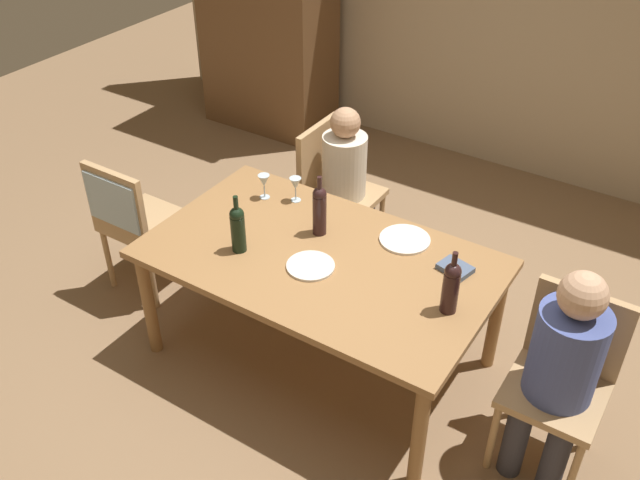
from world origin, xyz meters
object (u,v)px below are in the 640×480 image
(dining_table, at_px, (320,267))
(chair_left_end, at_px, (128,213))
(chair_right_end, at_px, (564,370))
(chair_far_left, at_px, (332,183))
(wine_bottle_tall_green, at_px, (238,228))
(wine_bottle_dark_red, at_px, (320,209))
(armoire_cabinet, at_px, (267,2))
(dinner_plate_guest_left, at_px, (405,239))
(person_woman_host, at_px, (562,365))
(wine_glass_centre, at_px, (295,185))
(handbag, at_px, (190,240))
(dinner_plate_host, at_px, (311,266))
(wine_glass_near_left, at_px, (264,182))
(wine_bottle_short_olive, at_px, (451,286))
(person_man_bearded, at_px, (348,175))

(dining_table, relative_size, chair_left_end, 1.96)
(chair_right_end, xyz_separation_m, chair_far_left, (-1.78, 0.83, 0.00))
(wine_bottle_tall_green, distance_m, wine_bottle_dark_red, 0.45)
(armoire_cabinet, xyz_separation_m, dinner_plate_guest_left, (2.31, -1.93, -0.37))
(chair_far_left, bearing_deg, person_woman_host, 62.05)
(wine_glass_centre, bearing_deg, dining_table, -42.43)
(armoire_cabinet, height_order, chair_far_left, armoire_cabinet)
(dining_table, xyz_separation_m, wine_bottle_dark_red, (-0.11, 0.17, 0.23))
(handbag, bearing_deg, person_woman_host, -8.34)
(dining_table, height_order, chair_far_left, chair_far_left)
(wine_glass_centre, height_order, dinner_plate_host, wine_glass_centre)
(wine_glass_near_left, bearing_deg, wine_glass_centre, 22.75)
(wine_glass_near_left, bearing_deg, chair_right_end, -6.49)
(wine_bottle_tall_green, distance_m, wine_bottle_short_olive, 1.12)
(wine_glass_near_left, xyz_separation_m, wine_glass_centre, (0.17, 0.07, 0.00))
(chair_left_end, distance_m, wine_bottle_tall_green, 0.94)
(wine_bottle_dark_red, bearing_deg, dinner_plate_host, -65.75)
(wine_glass_near_left, bearing_deg, chair_left_end, -149.18)
(dining_table, height_order, person_man_bearded, person_man_bearded)
(dining_table, relative_size, wine_glass_centre, 12.12)
(chair_far_left, xyz_separation_m, dinner_plate_host, (0.50, -1.02, 0.20))
(chair_far_left, xyz_separation_m, dinner_plate_guest_left, (0.80, -0.56, 0.20))
(dining_table, xyz_separation_m, dinner_plate_guest_left, (0.31, 0.36, 0.08))
(chair_left_end, xyz_separation_m, dinner_plate_host, (1.29, 0.02, 0.14))
(chair_far_left, bearing_deg, armoire_cabinet, -132.23)
(dining_table, xyz_separation_m, wine_bottle_tall_green, (-0.38, -0.18, 0.21))
(chair_far_left, distance_m, person_man_bearded, 0.15)
(dining_table, bearing_deg, wine_glass_centre, 137.57)
(person_woman_host, relative_size, wine_bottle_tall_green, 3.50)
(chair_right_end, relative_size, person_man_bearded, 0.85)
(chair_left_end, bearing_deg, wine_bottle_dark_red, 14.22)
(wine_glass_near_left, bearing_deg, wine_bottle_dark_red, -15.32)
(dining_table, distance_m, wine_bottle_tall_green, 0.47)
(chair_right_end, distance_m, wine_bottle_dark_red, 1.44)
(chair_left_end, bearing_deg, person_man_bearded, 49.07)
(chair_right_end, distance_m, dinner_plate_host, 1.30)
(person_man_bearded, height_order, wine_glass_near_left, person_man_bearded)
(wine_glass_centre, bearing_deg, dinner_plate_host, -48.84)
(chair_left_end, height_order, wine_glass_centre, chair_left_end)
(person_man_bearded, distance_m, wine_bottle_tall_green, 1.12)
(dining_table, distance_m, chair_left_end, 1.29)
(armoire_cabinet, bearing_deg, wine_glass_near_left, -54.30)
(dining_table, xyz_separation_m, person_man_bearded, (-0.38, 0.92, -0.02))
(wine_bottle_short_olive, bearing_deg, dining_table, 177.62)
(armoire_cabinet, relative_size, dinner_plate_guest_left, 8.02)
(wine_glass_near_left, bearing_deg, dinner_plate_guest_left, 3.78)
(person_woman_host, bearing_deg, chair_far_left, -27.95)
(wine_bottle_dark_red, distance_m, dinner_plate_host, 0.34)
(wine_bottle_tall_green, xyz_separation_m, dinner_plate_host, (0.39, 0.08, -0.13))
(wine_bottle_dark_red, bearing_deg, chair_right_end, -3.49)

